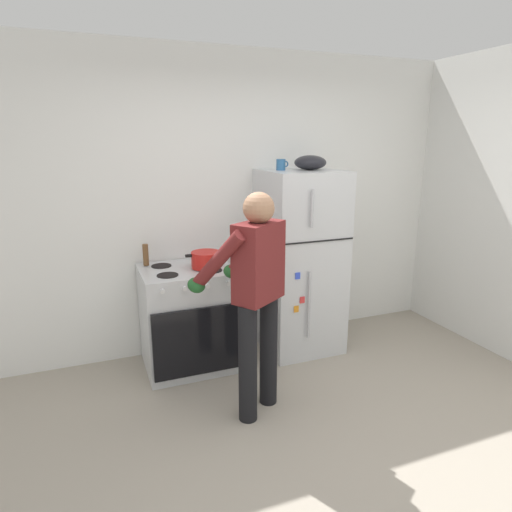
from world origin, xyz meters
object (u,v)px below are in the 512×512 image
object	(u,v)px
person_cook	(254,286)
coffee_mug	(281,165)
red_pot	(206,260)
stove_range	(189,318)
mixing_bowl	(310,163)
pepper_mill	(146,255)
refrigerator	(300,262)

from	to	relation	value
person_cook	coffee_mug	size ratio (longest dim) A/B	14.28
red_pot	stove_range	bearing A→B (deg)	166.08
stove_range	mixing_bowl	distance (m)	1.72
person_cook	mixing_bowl	bearing A→B (deg)	44.35
stove_range	pepper_mill	distance (m)	0.65
coffee_mug	pepper_mill	xyz separation A→B (m)	(-1.18, 0.15, -0.73)
red_pot	coffee_mug	bearing A→B (deg)	7.89
person_cook	red_pot	world-z (taller)	person_cook
refrigerator	coffee_mug	distance (m)	0.90
refrigerator	person_cook	size ratio (longest dim) A/B	1.04
refrigerator	mixing_bowl	distance (m)	0.90
person_cook	mixing_bowl	xyz separation A→B (m)	(0.85, 0.83, 0.77)
red_pot	mixing_bowl	xyz separation A→B (m)	(0.98, 0.05, 0.77)
person_cook	coffee_mug	world-z (taller)	coffee_mug
refrigerator	coffee_mug	xyz separation A→B (m)	(-0.18, 0.05, 0.88)
refrigerator	stove_range	size ratio (longest dim) A/B	1.88
coffee_mug	mixing_bowl	world-z (taller)	mixing_bowl
person_cook	red_pot	xyz separation A→B (m)	(-0.13, 0.78, 0.00)
coffee_mug	pepper_mill	bearing A→B (deg)	172.76
red_pot	pepper_mill	xyz separation A→B (m)	(-0.46, 0.25, 0.02)
refrigerator	stove_range	xyz separation A→B (m)	(-1.06, -0.01, -0.39)
person_cook	pepper_mill	world-z (taller)	person_cook
refrigerator	pepper_mill	bearing A→B (deg)	171.61
red_pot	mixing_bowl	world-z (taller)	mixing_bowl
pepper_mill	mixing_bowl	world-z (taller)	mixing_bowl
coffee_mug	person_cook	bearing A→B (deg)	-123.92
refrigerator	stove_range	distance (m)	1.13
pepper_mill	mixing_bowl	size ratio (longest dim) A/B	0.65
mixing_bowl	stove_range	bearing A→B (deg)	-179.48
red_pot	coffee_mug	distance (m)	1.05
person_cook	red_pot	bearing A→B (deg)	99.39
stove_range	pepper_mill	xyz separation A→B (m)	(-0.30, 0.21, 0.54)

